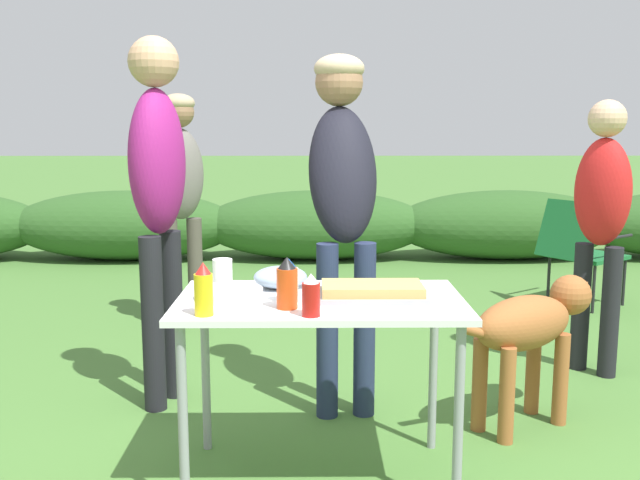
% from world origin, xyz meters
% --- Properties ---
extents(ground_plane, '(60.00, 60.00, 0.00)m').
position_xyz_m(ground_plane, '(0.00, 0.00, 0.00)').
color(ground_plane, '#477533').
extents(shrub_hedge, '(14.40, 0.90, 0.72)m').
position_xyz_m(shrub_hedge, '(0.00, 4.72, 0.36)').
color(shrub_hedge, '#2D5623').
rests_on(shrub_hedge, ground).
extents(folding_table, '(1.10, 0.64, 0.74)m').
position_xyz_m(folding_table, '(0.00, 0.00, 0.66)').
color(folding_table, white).
rests_on(folding_table, ground).
extents(food_tray, '(0.44, 0.24, 0.06)m').
position_xyz_m(food_tray, '(0.20, -0.00, 0.77)').
color(food_tray, '#9E9EA3').
rests_on(food_tray, folding_table).
extents(plate_stack, '(0.26, 0.26, 0.04)m').
position_xyz_m(plate_stack, '(-0.35, 0.01, 0.76)').
color(plate_stack, white).
rests_on(plate_stack, folding_table).
extents(mixing_bowl, '(0.22, 0.22, 0.09)m').
position_xyz_m(mixing_bowl, '(-0.16, 0.19, 0.78)').
color(mixing_bowl, '#99B2CC').
rests_on(mixing_bowl, folding_table).
extents(paper_cup_stack, '(0.08, 0.08, 0.12)m').
position_xyz_m(paper_cup_stack, '(-0.40, 0.18, 0.80)').
color(paper_cup_stack, white).
rests_on(paper_cup_stack, folding_table).
extents(hot_sauce_bottle, '(0.08, 0.08, 0.19)m').
position_xyz_m(hot_sauce_bottle, '(-0.12, -0.15, 0.83)').
color(hot_sauce_bottle, '#CC4214').
rests_on(hot_sauce_bottle, folding_table).
extents(mustard_bottle, '(0.07, 0.07, 0.19)m').
position_xyz_m(mustard_bottle, '(-0.41, -0.25, 0.83)').
color(mustard_bottle, yellow).
rests_on(mustard_bottle, folding_table).
extents(mayo_bottle, '(0.07, 0.07, 0.17)m').
position_xyz_m(mayo_bottle, '(-0.12, -0.06, 0.82)').
color(mayo_bottle, silver).
rests_on(mayo_bottle, folding_table).
extents(ketchup_bottle, '(0.06, 0.06, 0.15)m').
position_xyz_m(ketchup_bottle, '(-0.03, -0.26, 0.81)').
color(ketchup_bottle, red).
rests_on(ketchup_bottle, folding_table).
extents(standing_person_in_dark_puffer, '(0.38, 0.51, 1.74)m').
position_xyz_m(standing_person_in_dark_puffer, '(0.11, 0.76, 1.13)').
color(standing_person_in_dark_puffer, '#232D4C').
rests_on(standing_person_in_dark_puffer, ground).
extents(standing_person_in_gray_fleece, '(0.40, 0.38, 1.60)m').
position_xyz_m(standing_person_in_gray_fleece, '(-0.92, 2.16, 1.01)').
color(standing_person_in_gray_fleece, '#4C473D').
rests_on(standing_person_in_gray_fleece, ground).
extents(standing_person_in_navy_coat, '(0.38, 0.39, 1.53)m').
position_xyz_m(standing_person_in_navy_coat, '(1.57, 1.22, 0.93)').
color(standing_person_in_navy_coat, black).
rests_on(standing_person_in_navy_coat, ground).
extents(standing_person_in_olive_jacket, '(0.34, 0.40, 1.81)m').
position_xyz_m(standing_person_in_olive_jacket, '(-0.78, 0.80, 1.12)').
color(standing_person_in_olive_jacket, black).
rests_on(standing_person_in_olive_jacket, ground).
extents(dog, '(0.79, 0.57, 0.69)m').
position_xyz_m(dog, '(0.98, 0.51, 0.47)').
color(dog, '#9E5B2D').
rests_on(dog, ground).
extents(camp_chair_green_behind_table, '(0.75, 0.72, 0.83)m').
position_xyz_m(camp_chair_green_behind_table, '(2.03, 2.72, 0.47)').
color(camp_chair_green_behind_table, '#19602D').
rests_on(camp_chair_green_behind_table, ground).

